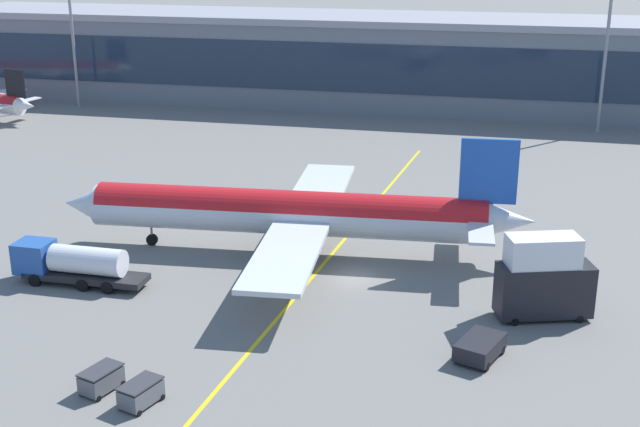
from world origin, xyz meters
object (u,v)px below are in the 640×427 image
(fuel_tanker, at_px, (72,263))
(baggage_cart_0, at_px, (101,379))
(main_airliner, at_px, (292,212))
(baggage_cart_1, at_px, (141,393))
(catering_lift, at_px, (544,278))
(pushback_tug, at_px, (480,346))

(fuel_tanker, distance_m, baggage_cart_0, 17.66)
(main_airliner, height_order, fuel_tanker, main_airliner)
(fuel_tanker, bearing_deg, baggage_cart_1, -50.80)
(fuel_tanker, height_order, baggage_cart_1, fuel_tanker)
(main_airliner, bearing_deg, fuel_tanker, -146.05)
(main_airliner, xyz_separation_m, catering_lift, (20.90, -8.47, -0.63))
(fuel_tanker, height_order, baggage_cart_0, fuel_tanker)
(baggage_cart_0, bearing_deg, fuel_tanker, 123.54)
(main_airliner, bearing_deg, catering_lift, -22.06)
(fuel_tanker, distance_m, pushback_tug, 32.68)
(catering_lift, relative_size, baggage_cart_1, 2.42)
(pushback_tug, relative_size, baggage_cart_0, 1.46)
(catering_lift, distance_m, baggage_cart_1, 29.37)
(pushback_tug, height_order, catering_lift, catering_lift)
(pushback_tug, xyz_separation_m, baggage_cart_0, (-22.49, -9.37, -0.07))
(catering_lift, height_order, baggage_cart_1, catering_lift)
(fuel_tanker, xyz_separation_m, pushback_tug, (32.23, -5.33, -0.90))
(catering_lift, height_order, baggage_cart_0, catering_lift)
(fuel_tanker, bearing_deg, main_airliner, 33.95)
(fuel_tanker, distance_m, baggage_cart_1, 20.26)
(main_airliner, relative_size, pushback_tug, 9.44)
(catering_lift, bearing_deg, baggage_cart_0, -148.00)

